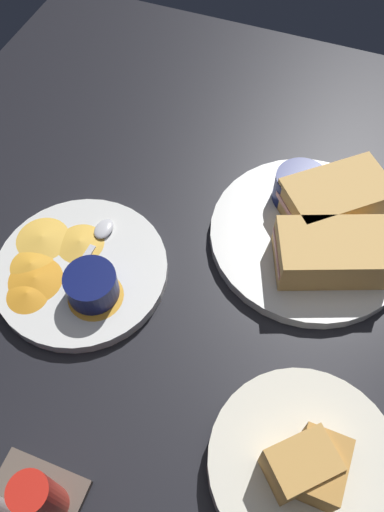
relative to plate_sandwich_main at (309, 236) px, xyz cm
name	(u,v)px	position (x,y,z in cm)	size (l,w,h in cm)	color
ground_plane	(250,324)	(3.45, 13.42, -2.30)	(110.00, 110.00, 3.00)	black
plate_sandwich_main	(309,236)	(0.00, 0.00, 0.00)	(25.37, 25.37, 1.60)	silver
sandwich_half_near	(332,252)	(-3.06, 3.72, 3.20)	(14.90, 11.83, 4.80)	tan
sandwich_half_far	(335,198)	(-1.69, -4.51, 3.20)	(14.77, 14.31, 4.80)	tan
ramekin_dark_sauce	(300,187)	(2.89, -4.92, 3.01)	(6.84, 6.84, 4.13)	#0C144C
spoon_by_dark_ramekin	(313,229)	(-0.28, -0.45, 1.16)	(6.92, 8.90, 0.80)	silver
plate_chips_companion	(82,270)	(24.92, 14.90, 0.00)	(21.15, 21.15, 1.60)	silver
ramekin_light_gravy	(91,285)	(21.75, 17.55, 2.77)	(6.08, 6.08, 3.65)	#0C144C
spoon_by_gravy_ramekin	(99,237)	(24.67, 10.30, 1.16)	(2.37, 9.92, 0.80)	silver
plantain_chip_scatter	(54,267)	(27.78, 16.18, 1.10)	(17.72, 16.21, 0.60)	gold
bread_basket_rear	(304,465)	(-6.07, 27.62, 1.36)	(18.91, 18.91, 7.59)	silver
condiment_caddy	(26,506)	(16.94, 40.35, 2.61)	(9.00, 9.00, 9.50)	brown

